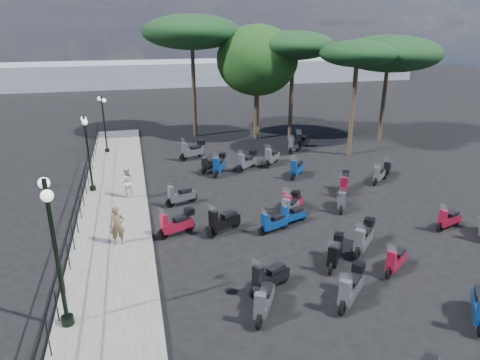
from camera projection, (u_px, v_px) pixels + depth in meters
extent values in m
plane|color=black|center=(272.00, 223.00, 18.06)|extent=(120.00, 120.00, 0.00)
cube|color=#5F5C5A|center=(114.00, 209.00, 19.26)|extent=(3.00, 30.00, 0.15)
cylinder|color=black|center=(48.00, 338.00, 10.47)|extent=(0.04, 0.04, 1.10)
cylinder|color=black|center=(56.00, 304.00, 11.72)|extent=(0.04, 0.04, 1.10)
cylinder|color=black|center=(63.00, 277.00, 12.96)|extent=(0.04, 0.04, 1.10)
cylinder|color=black|center=(68.00, 255.00, 14.21)|extent=(0.04, 0.04, 1.10)
cylinder|color=black|center=(73.00, 236.00, 15.45)|extent=(0.04, 0.04, 1.10)
cylinder|color=black|center=(77.00, 220.00, 16.70)|extent=(0.04, 0.04, 1.10)
cylinder|color=black|center=(80.00, 207.00, 17.94)|extent=(0.04, 0.04, 1.10)
cylinder|color=black|center=(83.00, 195.00, 19.18)|extent=(0.04, 0.04, 1.10)
cylinder|color=black|center=(85.00, 184.00, 20.43)|extent=(0.04, 0.04, 1.10)
cylinder|color=black|center=(88.00, 175.00, 21.67)|extent=(0.04, 0.04, 1.10)
cylinder|color=black|center=(90.00, 167.00, 22.92)|extent=(0.04, 0.04, 1.10)
cylinder|color=black|center=(91.00, 159.00, 24.16)|extent=(0.04, 0.04, 1.10)
cylinder|color=black|center=(93.00, 153.00, 25.41)|extent=(0.04, 0.04, 1.10)
cylinder|color=black|center=(95.00, 147.00, 26.65)|extent=(0.04, 0.04, 1.10)
cylinder|color=black|center=(96.00, 141.00, 27.90)|extent=(0.04, 0.04, 1.10)
cylinder|color=black|center=(97.00, 136.00, 29.14)|extent=(0.04, 0.04, 1.10)
cylinder|color=black|center=(98.00, 131.00, 30.38)|extent=(0.04, 0.04, 1.10)
cube|color=black|center=(80.00, 189.00, 18.38)|extent=(0.04, 26.00, 0.04)
cube|color=black|center=(81.00, 200.00, 18.56)|extent=(0.04, 26.00, 0.04)
cylinder|color=black|center=(68.00, 320.00, 11.74)|extent=(0.34, 0.34, 0.26)
cylinder|color=black|center=(57.00, 256.00, 11.05)|extent=(0.12, 0.12, 4.27)
cylinder|color=black|center=(45.00, 185.00, 10.36)|extent=(0.26, 0.94, 0.04)
sphere|color=white|center=(44.00, 183.00, 10.80)|extent=(0.30, 0.30, 0.30)
sphere|color=white|center=(47.00, 196.00, 10.00)|extent=(0.30, 0.30, 0.30)
cylinder|color=black|center=(93.00, 188.00, 21.16)|extent=(0.30, 0.30, 0.22)
cylinder|color=black|center=(88.00, 154.00, 20.55)|extent=(0.10, 0.10, 3.75)
cylinder|color=black|center=(84.00, 118.00, 19.95)|extent=(0.16, 0.84, 0.04)
sphere|color=white|center=(84.00, 119.00, 20.35)|extent=(0.26, 0.26, 0.26)
sphere|color=white|center=(85.00, 122.00, 19.61)|extent=(0.26, 0.26, 0.26)
cylinder|color=black|center=(107.00, 150.00, 27.49)|extent=(0.29, 0.29, 0.21)
cylinder|color=black|center=(104.00, 124.00, 26.91)|extent=(0.10, 0.10, 3.58)
cylinder|color=black|center=(101.00, 98.00, 26.33)|extent=(0.35, 0.75, 0.04)
sphere|color=white|center=(99.00, 99.00, 26.66)|extent=(0.25, 0.25, 0.25)
sphere|color=white|center=(104.00, 100.00, 26.07)|extent=(0.25, 0.25, 0.25)
imported|color=brown|center=(117.00, 226.00, 15.80)|extent=(0.58, 0.42, 1.49)
imported|color=silver|center=(127.00, 182.00, 20.14)|extent=(0.76, 0.60, 1.49)
cylinder|color=black|center=(256.00, 291.00, 13.06)|extent=(0.48, 0.32, 0.49)
cylinder|color=black|center=(283.00, 276.00, 13.82)|extent=(0.48, 0.32, 0.49)
cube|color=black|center=(271.00, 278.00, 13.41)|extent=(1.34, 0.92, 0.35)
cube|color=black|center=(275.00, 268.00, 13.42)|extent=(0.69, 0.55, 0.14)
cube|color=black|center=(258.00, 277.00, 12.95)|extent=(0.34, 0.38, 0.72)
plane|color=white|center=(257.00, 264.00, 12.75)|extent=(0.25, 0.38, 0.38)
cylinder|color=black|center=(163.00, 234.00, 16.60)|extent=(0.48, 0.28, 0.48)
cylinder|color=black|center=(189.00, 226.00, 17.27)|extent=(0.48, 0.28, 0.48)
cube|color=maroon|center=(177.00, 226.00, 16.90)|extent=(1.33, 0.81, 0.34)
cube|color=black|center=(181.00, 218.00, 16.90)|extent=(0.67, 0.51, 0.14)
cube|color=maroon|center=(164.00, 223.00, 16.49)|extent=(0.32, 0.36, 0.70)
plane|color=white|center=(162.00, 213.00, 16.30)|extent=(0.22, 0.38, 0.37)
cube|color=black|center=(189.00, 211.00, 17.06)|extent=(0.44, 0.42, 0.26)
cylinder|color=black|center=(212.00, 232.00, 16.73)|extent=(0.49, 0.35, 0.51)
cylinder|color=black|center=(235.00, 222.00, 17.58)|extent=(0.49, 0.35, 0.51)
cube|color=black|center=(225.00, 222.00, 17.12)|extent=(1.38, 1.02, 0.36)
cube|color=black|center=(228.00, 214.00, 17.14)|extent=(0.71, 0.60, 0.15)
cube|color=black|center=(213.00, 220.00, 16.62)|extent=(0.37, 0.40, 0.75)
plane|color=white|center=(212.00, 209.00, 16.41)|extent=(0.28, 0.39, 0.40)
cylinder|color=black|center=(170.00, 203.00, 19.50)|extent=(0.47, 0.24, 0.46)
cylinder|color=black|center=(193.00, 197.00, 20.11)|extent=(0.47, 0.24, 0.46)
cube|color=#515258|center=(182.00, 196.00, 19.77)|extent=(1.29, 0.72, 0.33)
cube|color=black|center=(185.00, 190.00, 19.76)|extent=(0.64, 0.46, 0.13)
cube|color=#515258|center=(171.00, 194.00, 19.39)|extent=(0.30, 0.34, 0.67)
plane|color=white|center=(169.00, 185.00, 19.21)|extent=(0.19, 0.37, 0.36)
cylinder|color=black|center=(204.00, 171.00, 23.79)|extent=(0.36, 0.37, 0.43)
cylinder|color=black|center=(214.00, 165.00, 24.66)|extent=(0.36, 0.37, 0.43)
cube|color=black|center=(210.00, 165.00, 24.21)|extent=(1.01, 1.05, 0.30)
cube|color=black|center=(211.00, 160.00, 24.24)|extent=(0.56, 0.57, 0.12)
cube|color=black|center=(205.00, 163.00, 23.70)|extent=(0.33, 0.32, 0.62)
plane|color=white|center=(204.00, 157.00, 23.52)|extent=(0.29, 0.28, 0.33)
cylinder|color=black|center=(259.00, 321.00, 11.77)|extent=(0.33, 0.47, 0.48)
cylinder|color=black|center=(268.00, 295.00, 12.86)|extent=(0.33, 0.47, 0.48)
cube|color=gray|center=(264.00, 301.00, 12.30)|extent=(0.95, 1.31, 0.34)
cube|color=black|center=(266.00, 290.00, 12.35)|extent=(0.56, 0.68, 0.14)
cube|color=gray|center=(260.00, 305.00, 11.68)|extent=(0.37, 0.34, 0.71)
plane|color=white|center=(260.00, 292.00, 11.47)|extent=(0.37, 0.26, 0.38)
cylinder|color=black|center=(285.00, 218.00, 17.98)|extent=(0.39, 0.43, 0.48)
cylinder|color=black|center=(295.00, 208.00, 18.99)|extent=(0.39, 0.43, 0.48)
cube|color=gray|center=(291.00, 208.00, 18.46)|extent=(1.11, 1.21, 0.34)
cube|color=black|center=(292.00, 201.00, 18.51)|extent=(0.62, 0.65, 0.14)
cube|color=gray|center=(286.00, 207.00, 17.89)|extent=(0.37, 0.36, 0.70)
plane|color=white|center=(286.00, 198.00, 17.68)|extent=(0.34, 0.31, 0.37)
cube|color=black|center=(296.00, 194.00, 18.78)|extent=(0.47, 0.47, 0.26)
cylinder|color=black|center=(287.00, 212.00, 18.60)|extent=(0.39, 0.35, 0.43)
cylinder|color=black|center=(299.00, 204.00, 19.44)|extent=(0.39, 0.35, 0.43)
cube|color=maroon|center=(294.00, 204.00, 19.00)|extent=(1.09, 1.00, 0.31)
cube|color=black|center=(296.00, 198.00, 19.03)|extent=(0.59, 0.56, 0.13)
cube|color=maroon|center=(288.00, 203.00, 18.52)|extent=(0.33, 0.34, 0.63)
plane|color=white|center=(288.00, 194.00, 18.33)|extent=(0.28, 0.31, 0.34)
cylinder|color=black|center=(216.00, 174.00, 23.22)|extent=(0.33, 0.49, 0.50)
cylinder|color=black|center=(222.00, 167.00, 24.36)|extent=(0.33, 0.49, 0.50)
cube|color=navy|center=(219.00, 167.00, 23.77)|extent=(0.95, 1.36, 0.35)
cube|color=black|center=(220.00, 161.00, 23.83)|extent=(0.57, 0.70, 0.15)
cube|color=navy|center=(216.00, 165.00, 23.13)|extent=(0.38, 0.35, 0.73)
plane|color=white|center=(216.00, 157.00, 22.91)|extent=(0.39, 0.26, 0.39)
cube|color=black|center=(222.00, 155.00, 24.14)|extent=(0.46, 0.47, 0.27)
cylinder|color=black|center=(183.00, 157.00, 26.02)|extent=(0.52, 0.32, 0.52)
cylinder|color=black|center=(201.00, 153.00, 26.80)|extent=(0.52, 0.32, 0.52)
cube|color=#515258|center=(193.00, 152.00, 26.37)|extent=(1.44, 0.94, 0.37)
cube|color=black|center=(195.00, 147.00, 26.38)|extent=(0.73, 0.57, 0.15)
cube|color=#515258|center=(184.00, 149.00, 25.90)|extent=(0.36, 0.40, 0.76)
plane|color=white|center=(183.00, 141.00, 25.69)|extent=(0.25, 0.41, 0.41)
cube|color=black|center=(201.00, 142.00, 26.57)|extent=(0.48, 0.47, 0.28)
cylinder|color=black|center=(343.00, 307.00, 12.31)|extent=(0.44, 0.42, 0.50)
cylinder|color=black|center=(356.00, 286.00, 13.31)|extent=(0.44, 0.42, 0.50)
cube|color=gray|center=(351.00, 290.00, 12.79)|extent=(1.23, 1.20, 0.36)
cube|color=black|center=(354.00, 279.00, 12.83)|extent=(0.67, 0.66, 0.15)
cube|color=gray|center=(345.00, 292.00, 12.21)|extent=(0.38, 0.39, 0.73)
plane|color=white|center=(346.00, 279.00, 11.99)|extent=(0.34, 0.34, 0.39)
cube|color=black|center=(358.00, 267.00, 13.10)|extent=(0.49, 0.49, 0.27)
cylinder|color=black|center=(357.00, 253.00, 15.21)|extent=(0.44, 0.44, 0.51)
cylinder|color=black|center=(367.00, 238.00, 16.24)|extent=(0.44, 0.44, 0.51)
cube|color=gray|center=(364.00, 240.00, 15.70)|extent=(1.24, 1.23, 0.36)
cube|color=black|center=(366.00, 231.00, 15.74)|extent=(0.68, 0.68, 0.15)
cube|color=gray|center=(359.00, 240.00, 15.11)|extent=(0.39, 0.39, 0.75)
plane|color=white|center=(360.00, 228.00, 14.89)|extent=(0.34, 0.35, 0.40)
cube|color=black|center=(369.00, 222.00, 16.02)|extent=(0.50, 0.50, 0.28)
cylinder|color=black|center=(331.00, 268.00, 14.31)|extent=(0.35, 0.42, 0.46)
cylinder|color=black|center=(337.00, 252.00, 15.31)|extent=(0.35, 0.42, 0.46)
cube|color=black|center=(335.00, 255.00, 14.79)|extent=(1.01, 1.19, 0.33)
cube|color=black|center=(336.00, 246.00, 14.84)|extent=(0.57, 0.63, 0.13)
cube|color=black|center=(332.00, 256.00, 14.23)|extent=(0.36, 0.34, 0.67)
plane|color=white|center=(333.00, 245.00, 14.03)|extent=(0.34, 0.28, 0.36)
cube|color=black|center=(339.00, 237.00, 15.11)|extent=(0.44, 0.44, 0.25)
cylinder|color=black|center=(263.00, 231.00, 16.94)|extent=(0.43, 0.23, 0.42)
cylinder|color=black|center=(284.00, 224.00, 17.50)|extent=(0.43, 0.23, 0.42)
cube|color=navy|center=(275.00, 223.00, 17.19)|extent=(1.18, 0.68, 0.30)
cube|color=black|center=(278.00, 217.00, 17.18)|extent=(0.59, 0.43, 0.12)
cube|color=navy|center=(265.00, 221.00, 16.84)|extent=(0.27, 0.32, 0.62)
plane|color=white|center=(264.00, 212.00, 16.67)|extent=(0.18, 0.34, 0.33)
cylinder|color=black|center=(240.00, 169.00, 24.03)|extent=(0.44, 0.38, 0.48)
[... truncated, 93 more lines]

